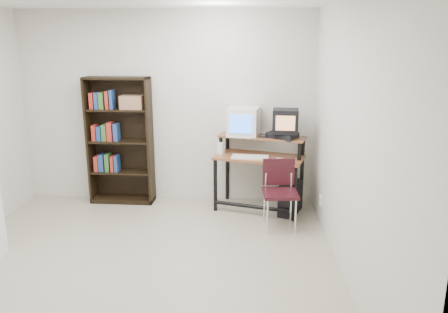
{
  "coord_description": "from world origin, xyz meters",
  "views": [
    {
      "loc": [
        1.0,
        -3.92,
        2.16
      ],
      "look_at": [
        0.81,
        1.1,
        0.86
      ],
      "focal_mm": 35.0,
      "sensor_mm": 36.0,
      "label": 1
    }
  ],
  "objects_px": {
    "computer_desk": "(260,160)",
    "pc_tower": "(290,198)",
    "bookshelf": "(120,139)",
    "school_chair": "(280,186)",
    "crt_monitor": "(244,122)",
    "crt_tv": "(285,121)"
  },
  "relations": [
    {
      "from": "computer_desk",
      "to": "crt_monitor",
      "type": "bearing_deg",
      "value": 158.01
    },
    {
      "from": "computer_desk",
      "to": "school_chair",
      "type": "bearing_deg",
      "value": -50.94
    },
    {
      "from": "computer_desk",
      "to": "bookshelf",
      "type": "xyz_separation_m",
      "value": [
        -1.9,
        0.24,
        0.21
      ]
    },
    {
      "from": "computer_desk",
      "to": "bookshelf",
      "type": "bearing_deg",
      "value": -169.83
    },
    {
      "from": "computer_desk",
      "to": "crt_tv",
      "type": "height_order",
      "value": "crt_tv"
    },
    {
      "from": "crt_tv",
      "to": "computer_desk",
      "type": "bearing_deg",
      "value": -178.1
    },
    {
      "from": "computer_desk",
      "to": "crt_tv",
      "type": "relative_size",
      "value": 3.57
    },
    {
      "from": "school_chair",
      "to": "computer_desk",
      "type": "bearing_deg",
      "value": 108.88
    },
    {
      "from": "crt_monitor",
      "to": "crt_tv",
      "type": "relative_size",
      "value": 1.33
    },
    {
      "from": "crt_tv",
      "to": "bookshelf",
      "type": "xyz_separation_m",
      "value": [
        -2.21,
        0.26,
        -0.31
      ]
    },
    {
      "from": "pc_tower",
      "to": "school_chair",
      "type": "height_order",
      "value": "school_chair"
    },
    {
      "from": "school_chair",
      "to": "crt_tv",
      "type": "bearing_deg",
      "value": 76.68
    },
    {
      "from": "pc_tower",
      "to": "school_chair",
      "type": "relative_size",
      "value": 0.55
    },
    {
      "from": "computer_desk",
      "to": "crt_monitor",
      "type": "relative_size",
      "value": 2.68
    },
    {
      "from": "crt_tv",
      "to": "pc_tower",
      "type": "bearing_deg",
      "value": -48.1
    },
    {
      "from": "bookshelf",
      "to": "pc_tower",
      "type": "bearing_deg",
      "value": -6.86
    },
    {
      "from": "computer_desk",
      "to": "school_chair",
      "type": "relative_size",
      "value": 1.54
    },
    {
      "from": "school_chair",
      "to": "crt_monitor",
      "type": "bearing_deg",
      "value": 117.95
    },
    {
      "from": "crt_monitor",
      "to": "crt_tv",
      "type": "distance_m",
      "value": 0.57
    },
    {
      "from": "computer_desk",
      "to": "pc_tower",
      "type": "bearing_deg",
      "value": -1.91
    },
    {
      "from": "crt_monitor",
      "to": "school_chair",
      "type": "relative_size",
      "value": 0.57
    },
    {
      "from": "school_chair",
      "to": "bookshelf",
      "type": "xyz_separation_m",
      "value": [
        -2.12,
        0.79,
        0.39
      ]
    }
  ]
}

